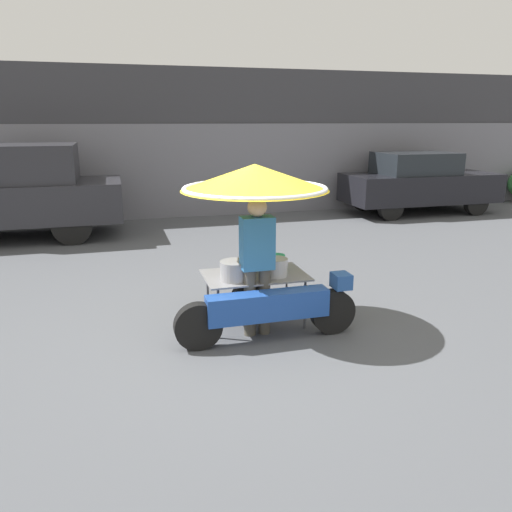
% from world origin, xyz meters
% --- Properties ---
extents(ground_plane, '(36.00, 36.00, 0.00)m').
position_xyz_m(ground_plane, '(0.00, 0.00, 0.00)').
color(ground_plane, '#4C4F54').
extents(shopfront_building, '(28.00, 2.06, 3.79)m').
position_xyz_m(shopfront_building, '(0.00, 8.74, 1.88)').
color(shopfront_building, '#38383D').
rests_on(shopfront_building, ground).
extents(vendor_motorcycle_cart, '(2.17, 1.77, 2.00)m').
position_xyz_m(vendor_motorcycle_cart, '(0.25, 0.24, 1.51)').
color(vendor_motorcycle_cart, black).
rests_on(vendor_motorcycle_cart, ground).
extents(vendor_person, '(0.38, 0.22, 1.66)m').
position_xyz_m(vendor_person, '(0.18, -0.03, 0.93)').
color(vendor_person, '#4C473D').
rests_on(vendor_person, ground).
extents(parked_car, '(4.18, 1.69, 1.65)m').
position_xyz_m(parked_car, '(6.65, 6.53, 0.84)').
color(parked_car, black).
rests_on(parked_car, ground).
extents(pickup_truck, '(5.19, 1.87, 2.00)m').
position_xyz_m(pickup_truck, '(-3.68, 6.12, 0.97)').
color(pickup_truck, black).
rests_on(pickup_truck, ground).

